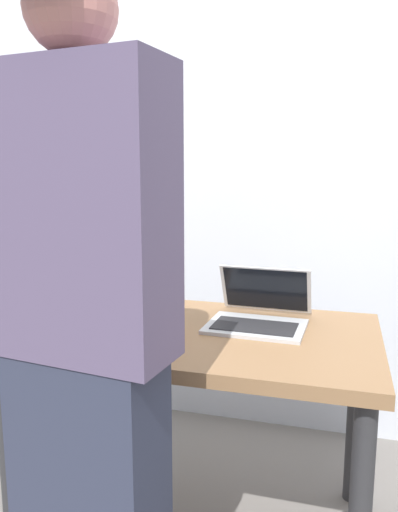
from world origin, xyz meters
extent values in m
cube|color=olive|center=(0.00, 0.00, 0.70)|extent=(1.21, 0.70, 0.04)
cylinder|color=#2D2D30|center=(-0.54, -0.29, 0.34)|extent=(0.06, 0.06, 0.68)
cylinder|color=#2D2D30|center=(-0.54, 0.29, 0.34)|extent=(0.06, 0.06, 0.68)
cylinder|color=#2D2D30|center=(0.54, 0.29, 0.34)|extent=(0.06, 0.06, 0.68)
cube|color=#B7BABC|center=(0.20, 0.06, 0.73)|extent=(0.34, 0.26, 0.01)
cube|color=#232326|center=(0.20, 0.04, 0.74)|extent=(0.28, 0.16, 0.00)
cube|color=#B7BABC|center=(0.20, 0.23, 0.82)|extent=(0.33, 0.10, 0.18)
cube|color=black|center=(0.20, 0.22, 0.82)|extent=(0.30, 0.09, 0.16)
cylinder|color=#333333|center=(-0.22, 0.14, 0.82)|extent=(0.06, 0.06, 0.18)
cone|color=#333333|center=(-0.22, 0.14, 0.92)|extent=(0.06, 0.06, 0.02)
cylinder|color=#333333|center=(-0.22, 0.14, 0.97)|extent=(0.03, 0.03, 0.09)
cylinder|color=#BFB74C|center=(-0.22, 0.14, 1.02)|extent=(0.04, 0.04, 0.01)
cylinder|color=#A1815A|center=(-0.22, 0.14, 0.82)|extent=(0.07, 0.07, 0.06)
cylinder|color=#1E5123|center=(-0.30, 0.13, 0.83)|extent=(0.07, 0.07, 0.21)
cone|color=#1E5123|center=(-0.30, 0.13, 0.95)|extent=(0.07, 0.07, 0.02)
cylinder|color=#1E5123|center=(-0.30, 0.13, 0.99)|extent=(0.03, 0.03, 0.06)
cylinder|color=#BFB74C|center=(-0.30, 0.13, 1.03)|extent=(0.03, 0.03, 0.01)
cylinder|color=#929D62|center=(-0.30, 0.13, 0.84)|extent=(0.07, 0.07, 0.07)
cylinder|color=#472B14|center=(-0.19, 0.21, 0.81)|extent=(0.07, 0.07, 0.17)
cone|color=#472B14|center=(-0.19, 0.21, 0.91)|extent=(0.07, 0.07, 0.02)
cylinder|color=#472B14|center=(-0.19, 0.21, 0.96)|extent=(0.03, 0.03, 0.07)
cylinder|color=#BFB74C|center=(-0.19, 0.21, 1.00)|extent=(0.03, 0.03, 0.01)
cylinder|color=#D1D364|center=(-0.19, 0.21, 0.82)|extent=(0.07, 0.07, 0.06)
cylinder|color=brown|center=(-0.34, 0.26, 0.82)|extent=(0.07, 0.07, 0.20)
cone|color=brown|center=(-0.34, 0.26, 0.94)|extent=(0.07, 0.07, 0.02)
cylinder|color=brown|center=(-0.34, 0.26, 0.98)|extent=(0.03, 0.03, 0.06)
cylinder|color=#BFB74C|center=(-0.34, 0.26, 1.02)|extent=(0.04, 0.04, 0.01)
cylinder|color=pink|center=(-0.34, 0.26, 0.83)|extent=(0.07, 0.07, 0.07)
cube|color=#594C6B|center=(-0.08, -0.60, 1.16)|extent=(0.43, 0.24, 0.62)
sphere|color=tan|center=(-0.08, -0.60, 1.57)|extent=(0.19, 0.19, 0.19)
cylinder|color=#BF4C33|center=(-0.09, -0.13, 0.77)|extent=(0.07, 0.07, 0.10)
torus|color=#BF4C33|center=(-0.05, -0.13, 0.78)|extent=(0.07, 0.01, 0.07)
cube|color=silver|center=(0.00, 0.83, 1.30)|extent=(6.00, 0.10, 2.60)
camera|label=1|loc=(0.46, -1.56, 1.26)|focal=35.31mm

